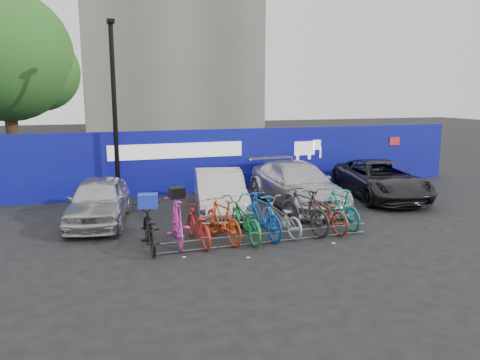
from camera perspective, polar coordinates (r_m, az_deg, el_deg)
name	(u,v)px	position (r m, az deg, el deg)	size (l,w,h in m)	color
ground	(259,237)	(12.45, 2.34, -6.95)	(100.00, 100.00, 0.00)	black
hoarding	(203,161)	(17.79, -4.50, 2.31)	(22.00, 0.18, 2.40)	#100A90
tree	(12,59)	(21.33, -26.01, 13.07)	(5.40, 5.20, 7.80)	#382314
lamppost	(114,107)	(16.53, -15.06, 8.56)	(0.25, 0.50, 6.11)	black
bike_rack	(268,238)	(11.87, 3.39, -7.03)	(5.60, 0.03, 0.30)	#595B60
car_0	(99,200)	(14.21, -16.84, -2.41)	(1.58, 3.92, 1.34)	#B4B4B9
car_1	(219,192)	(14.66, -2.52, -1.52)	(1.44, 4.13, 1.36)	#B6B6BB
car_2	(297,184)	(15.85, 6.92, -0.53)	(2.01, 4.94, 1.43)	silver
car_3	(381,180)	(17.62, 16.79, 0.05)	(2.23, 4.83, 1.34)	black
bike_0	(149,228)	(11.59, -11.03, -5.80)	(0.69, 1.98, 1.04)	black
bike_1	(178,221)	(11.81, -7.63, -4.99)	(0.56, 1.98, 1.19)	#D93BAE
bike_2	(198,224)	(11.85, -5.19, -5.41)	(0.65, 1.88, 0.99)	#B4241C
bike_3	(223,220)	(11.96, -2.12, -4.87)	(0.53, 1.87, 1.12)	#CC431A
bike_4	(243,219)	(12.10, 0.42, -4.75)	(0.73, 2.09, 1.10)	#187934
bike_5	(263,215)	(12.29, 2.79, -4.32)	(0.56, 1.97, 1.18)	#0B49B4
bike_6	(281,217)	(12.57, 4.98, -4.51)	(0.65, 1.85, 0.97)	#999DA0
bike_7	(304,210)	(12.81, 7.85, -3.70)	(0.57, 2.03, 1.22)	#29292B
bike_8	(324,211)	(13.13, 10.20, -3.78)	(0.71, 2.02, 1.06)	maroon
bike_9	(340,208)	(13.49, 12.12, -3.32)	(0.53, 1.88, 1.13)	#147D7C
cargo_crate	(148,201)	(11.42, -11.15, -2.50)	(0.46, 0.35, 0.33)	#1A31D1
cargo_topcase	(177,193)	(11.64, -7.72, -1.54)	(0.36, 0.32, 0.26)	black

